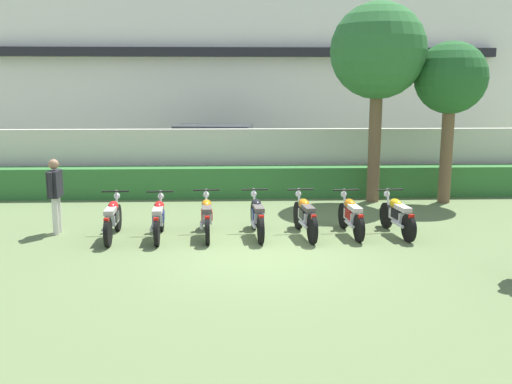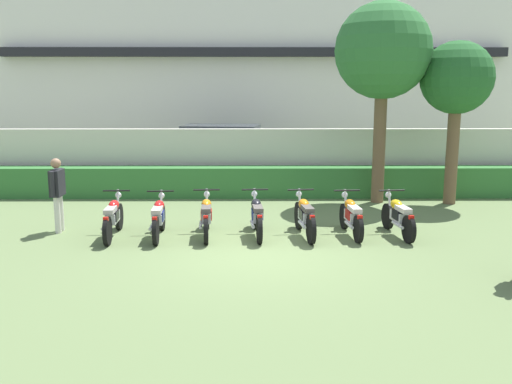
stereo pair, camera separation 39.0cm
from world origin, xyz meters
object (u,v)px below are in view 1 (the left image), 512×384
tree_near_inspector (378,53)px  inspector_person (55,190)px  motorcycle_in_row_1 (159,218)px  parked_car (218,151)px  motorcycle_in_row_4 (305,216)px  tree_far_side (451,81)px  motorcycle_in_row_0 (113,218)px  motorcycle_in_row_6 (397,215)px  motorcycle_in_row_2 (207,216)px  motorcycle_in_row_3 (257,216)px  motorcycle_in_row_5 (351,215)px

tree_near_inspector → inspector_person: 9.21m
motorcycle_in_row_1 → inspector_person: 2.45m
parked_car → motorcycle_in_row_4: parked_car is taller
tree_far_side → inspector_person: (-9.96, -3.13, -2.42)m
motorcycle_in_row_1 → motorcycle_in_row_4: motorcycle_in_row_4 is taller
tree_near_inspector → motorcycle_in_row_0: (-6.62, -3.82, -3.73)m
tree_far_side → motorcycle_in_row_0: bearing=-157.3°
motorcycle_in_row_4 → motorcycle_in_row_6: size_ratio=1.05×
motorcycle_in_row_1 → motorcycle_in_row_2: bearing=-87.0°
motorcycle_in_row_3 → motorcycle_in_row_4: motorcycle_in_row_4 is taller
motorcycle_in_row_1 → motorcycle_in_row_3: bearing=-89.7°
tree_near_inspector → motorcycle_in_row_2: bearing=-140.9°
tree_far_side → motorcycle_in_row_5: (-3.40, -3.50, -2.97)m
motorcycle_in_row_0 → motorcycle_in_row_6: motorcycle_in_row_0 is taller
motorcycle_in_row_2 → motorcycle_in_row_4: 2.16m
motorcycle_in_row_4 → motorcycle_in_row_6: (2.06, 0.03, -0.01)m
motorcycle_in_row_5 → inspector_person: size_ratio=1.08×
motorcycle_in_row_6 → motorcycle_in_row_3: bearing=82.2°
motorcycle_in_row_0 → motorcycle_in_row_6: 6.26m
tree_near_inspector → motorcycle_in_row_6: bearing=-95.6°
tree_far_side → motorcycle_in_row_6: (-2.37, -3.53, -2.97)m
tree_near_inspector → tree_far_side: bearing=-6.3°
tree_near_inspector → motorcycle_in_row_0: size_ratio=2.85×
parked_car → motorcycle_in_row_2: parked_car is taller
motorcycle_in_row_0 → inspector_person: (-1.34, 0.48, 0.55)m
tree_far_side → motorcycle_in_row_4: size_ratio=2.34×
motorcycle_in_row_4 → inspector_person: (-5.53, 0.44, 0.54)m
motorcycle_in_row_1 → motorcycle_in_row_6: size_ratio=1.02×
parked_car → motorcycle_in_row_3: 8.61m
inspector_person → parked_car: bearing=67.4°
parked_car → motorcycle_in_row_0: (-2.05, -8.63, -0.49)m
motorcycle_in_row_0 → motorcycle_in_row_1: 1.00m
motorcycle_in_row_2 → motorcycle_in_row_4: motorcycle_in_row_4 is taller
motorcycle_in_row_0 → motorcycle_in_row_6: bearing=-92.1°
motorcycle_in_row_0 → inspector_person: bearing=67.6°
motorcycle_in_row_5 → motorcycle_in_row_3: bearing=85.2°
motorcycle_in_row_1 → motorcycle_in_row_6: motorcycle_in_row_1 is taller
motorcycle_in_row_5 → parked_car: bearing=15.6°
tree_far_side → motorcycle_in_row_2: bearing=-151.9°
motorcycle_in_row_3 → inspector_person: size_ratio=1.15×
motorcycle_in_row_6 → inspector_person: (-7.59, 0.41, 0.55)m
tree_far_side → motorcycle_in_row_5: size_ratio=2.48×
motorcycle_in_row_3 → motorcycle_in_row_5: size_ratio=1.07×
tree_far_side → motorcycle_in_row_2: 8.04m
tree_near_inspector → motorcycle_in_row_4: size_ratio=2.89×
motorcycle_in_row_2 → inspector_person: (-3.37, 0.39, 0.55)m
motorcycle_in_row_1 → motorcycle_in_row_4: 3.19m
parked_car → tree_near_inspector: tree_near_inspector is taller
motorcycle_in_row_4 → motorcycle_in_row_5: size_ratio=1.06×
parked_car → tree_near_inspector: bearing=-38.4°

